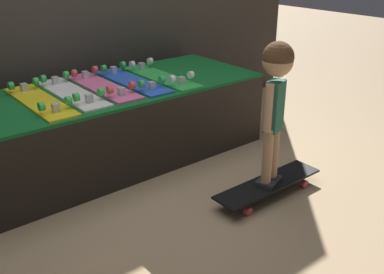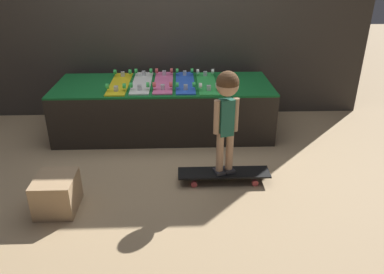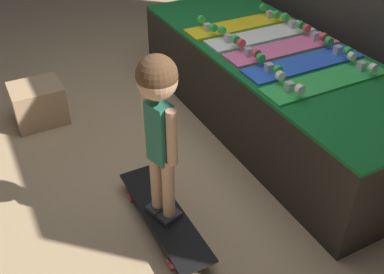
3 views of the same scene
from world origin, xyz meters
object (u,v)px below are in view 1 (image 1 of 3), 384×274
at_px(skateboard_green_on_rack, 160,76).
at_px(skateboard_blue_on_rack, 132,80).
at_px(skateboard_pink_on_rack, 102,86).
at_px(skateboard_white_on_rack, 71,92).
at_px(skateboard_on_floor, 268,185).
at_px(skateboard_yellow_on_rack, 39,100).
at_px(child, 276,88).

bearing_deg(skateboard_green_on_rack, skateboard_blue_on_rack, 172.32).
bearing_deg(skateboard_pink_on_rack, skateboard_green_on_rack, -5.58).
bearing_deg(skateboard_white_on_rack, skateboard_green_on_rack, -3.60).
height_order(skateboard_pink_on_rack, skateboard_green_on_rack, same).
bearing_deg(skateboard_on_floor, skateboard_yellow_on_rack, 133.21).
distance_m(skateboard_white_on_rack, skateboard_blue_on_rack, 0.46).
relative_size(skateboard_pink_on_rack, skateboard_on_floor, 0.99).
height_order(skateboard_yellow_on_rack, child, child).
xyz_separation_m(skateboard_pink_on_rack, skateboard_blue_on_rack, (0.23, -0.01, 0.00)).
height_order(skateboard_pink_on_rack, skateboard_blue_on_rack, same).
xyz_separation_m(skateboard_white_on_rack, child, (0.77, -1.10, 0.15)).
bearing_deg(skateboard_white_on_rack, skateboard_on_floor, -54.86).
distance_m(skateboard_green_on_rack, skateboard_on_floor, 1.17).
relative_size(skateboard_blue_on_rack, child, 0.88).
distance_m(skateboard_yellow_on_rack, skateboard_pink_on_rack, 0.46).
relative_size(skateboard_white_on_rack, child, 0.88).
height_order(skateboard_blue_on_rack, child, child).
distance_m(skateboard_yellow_on_rack, child, 1.47).
bearing_deg(child, skateboard_green_on_rack, 77.73).
bearing_deg(skateboard_green_on_rack, skateboard_pink_on_rack, 174.42).
height_order(skateboard_on_floor, child, child).
xyz_separation_m(skateboard_yellow_on_rack, skateboard_green_on_rack, (0.92, -0.01, 0.00)).
xyz_separation_m(skateboard_green_on_rack, skateboard_on_floor, (0.08, -1.05, -0.50)).
relative_size(skateboard_white_on_rack, skateboard_green_on_rack, 1.00).
height_order(skateboard_pink_on_rack, child, child).
bearing_deg(skateboard_yellow_on_rack, skateboard_pink_on_rack, 3.75).
relative_size(skateboard_yellow_on_rack, skateboard_white_on_rack, 1.00).
height_order(skateboard_white_on_rack, skateboard_green_on_rack, same).
bearing_deg(skateboard_white_on_rack, skateboard_pink_on_rack, 0.39).
relative_size(skateboard_pink_on_rack, skateboard_green_on_rack, 1.00).
bearing_deg(skateboard_on_floor, child, 135.00).
height_order(skateboard_yellow_on_rack, skateboard_blue_on_rack, same).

